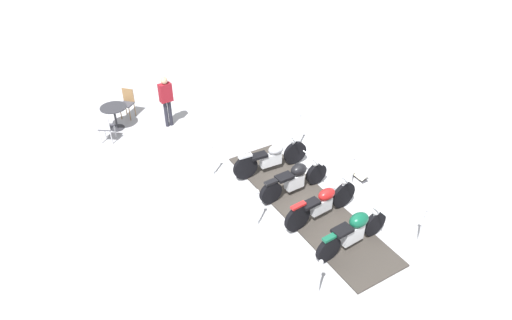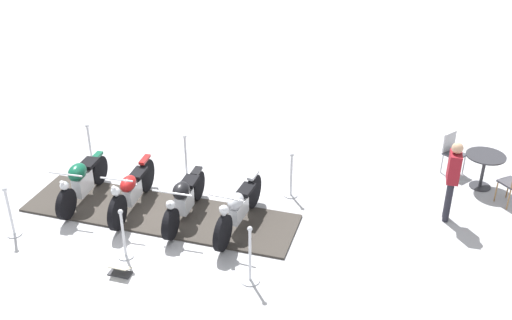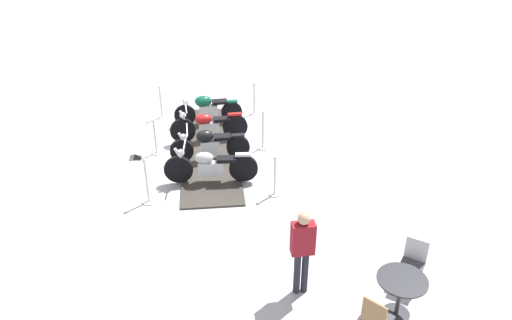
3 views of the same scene
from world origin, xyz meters
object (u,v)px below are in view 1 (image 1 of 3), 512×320
object	(u,v)px
stanchion_left_mid	(257,215)
cafe_chair_across_table	(127,101)
stanchion_left_rear	(213,164)
bystander_person	(166,97)
motorcycle_maroon	(322,202)
stanchion_right_rear	(299,136)
cafe_table	(114,112)
cafe_chair_near_table	(105,127)
stanchion_right_mid	(352,177)
stanchion_left_front	(319,283)
motorcycle_chrome	(272,157)
info_placard	(361,177)
motorcycle_black	(295,178)
stanchion_right_front	(421,230)
motorcycle_forest	(354,230)

from	to	relation	value
stanchion_left_mid	cafe_chair_across_table	distance (m)	6.90
stanchion_left_rear	bystander_person	xyz separation A→B (m)	(0.13, -3.18, 0.66)
stanchion_left_rear	bystander_person	size ratio (longest dim) A/B	0.60
motorcycle_maroon	stanchion_right_rear	xyz separation A→B (m)	(-1.33, -2.99, -0.14)
cafe_table	bystander_person	distance (m)	1.74
motorcycle_maroon	cafe_table	bearing A→B (deg)	109.95
cafe_chair_near_table	cafe_table	bearing A→B (deg)	0.00
cafe_table	cafe_chair_across_table	size ratio (longest dim) A/B	0.85
stanchion_left_rear	stanchion_right_rear	size ratio (longest dim) A/B	0.91
stanchion_right_mid	cafe_chair_near_table	size ratio (longest dim) A/B	1.07
stanchion_left_mid	stanchion_left_front	xyz separation A→B (m)	(-0.08, 2.38, 0.03)
motorcycle_chrome	cafe_chair_across_table	bearing A→B (deg)	119.28
bystander_person	cafe_table	bearing A→B (deg)	-117.23
stanchion_left_rear	info_placard	size ratio (longest dim) A/B	2.50
stanchion_left_mid	motorcycle_black	bearing A→B (deg)	-157.26
info_placard	cafe_chair_near_table	distance (m)	7.72
motorcycle_chrome	info_placard	bearing A→B (deg)	-35.36
stanchion_right_rear	motorcycle_maroon	bearing A→B (deg)	66.04
motorcycle_black	cafe_table	xyz separation A→B (m)	(3.23, -5.59, 0.11)
stanchion_right_front	stanchion_right_rear	bearing A→B (deg)	-88.13
stanchion_right_rear	cafe_table	bearing A→B (deg)	-39.08
cafe_table	stanchion_right_mid	bearing A→B (deg)	127.40
stanchion_right_front	cafe_table	xyz separation A→B (m)	(4.75, -8.49, 0.21)
cafe_table	stanchion_left_front	bearing A→B (deg)	102.06
motorcycle_maroon	stanchion_right_rear	distance (m)	3.28
stanchion_left_rear	stanchion_right_rear	xyz separation A→B (m)	(-2.92, -0.10, -0.01)
stanchion_left_front	cafe_chair_near_table	xyz separation A→B (m)	(2.30, -7.91, 0.18)
motorcycle_maroon	motorcycle_black	world-z (taller)	motorcycle_maroon
cafe_chair_near_table	cafe_chair_across_table	world-z (taller)	cafe_chair_across_table
cafe_chair_across_table	stanchion_left_rear	bearing A→B (deg)	58.89
stanchion_right_front	bystander_person	size ratio (longest dim) A/B	0.62
motorcycle_black	info_placard	size ratio (longest dim) A/B	5.10
motorcycle_chrome	bystander_person	xyz separation A→B (m)	(1.64, -3.81, 0.53)
cafe_table	cafe_chair_across_table	xyz separation A→B (m)	(-0.58, -0.58, -0.02)
info_placard	motorcycle_forest	bearing A→B (deg)	-46.07
motorcycle_black	stanchion_left_front	size ratio (longest dim) A/B	2.01
stanchion_left_rear	motorcycle_forest	bearing A→B (deg)	112.02
stanchion_left_front	stanchion_right_rear	world-z (taller)	stanchion_right_rear
stanchion_right_mid	motorcycle_chrome	bearing A→B (deg)	-48.11
motorcycle_chrome	cafe_table	xyz separation A→B (m)	(3.19, -4.46, 0.10)
stanchion_left_front	info_placard	world-z (taller)	stanchion_left_front
motorcycle_black	bystander_person	world-z (taller)	bystander_person
stanchion_right_mid	cafe_chair_across_table	bearing A→B (deg)	-58.57
motorcycle_forest	cafe_chair_across_table	distance (m)	8.87
stanchion_left_rear	stanchion_right_mid	distance (m)	3.77
stanchion_right_mid	stanchion_left_rear	bearing A→B (deg)	-37.33
motorcycle_black	info_placard	distance (m)	2.01
cafe_table	cafe_chair_across_table	distance (m)	0.83
stanchion_right_front	motorcycle_forest	bearing A→B (deg)	-23.75
motorcycle_black	cafe_table	distance (m)	6.46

